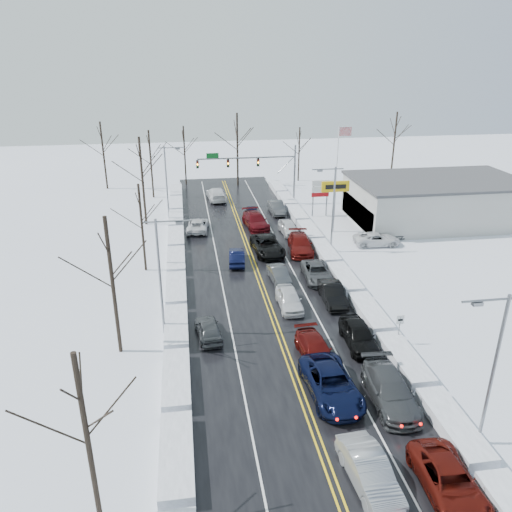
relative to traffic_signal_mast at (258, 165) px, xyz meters
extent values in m
plane|color=white|center=(-3.45, -27.99, -5.48)|extent=(160.00, 160.00, 0.00)
cube|color=black|center=(-3.45, -25.99, -5.47)|extent=(14.00, 84.00, 0.01)
cube|color=white|center=(-11.05, -25.99, -5.48)|extent=(1.74, 72.00, 0.80)
cube|color=white|center=(4.15, -25.99, -5.48)|extent=(1.74, 72.00, 0.80)
cylinder|color=slate|center=(5.05, 0.01, -1.48)|extent=(0.24, 0.24, 8.00)
cylinder|color=slate|center=(-1.45, 0.01, 1.02)|extent=(13.00, 0.18, 0.18)
cylinder|color=slate|center=(3.85, 0.01, -0.08)|extent=(2.33, 0.10, 2.33)
cube|color=#0C591E|center=(-5.95, 0.01, 1.42)|extent=(1.60, 0.08, 0.70)
cube|color=black|center=(0.05, 0.01, 0.37)|extent=(0.32, 0.25, 1.05)
sphere|color=#3F0705|center=(0.05, -0.15, 0.67)|extent=(0.20, 0.20, 0.20)
sphere|color=orange|center=(0.05, -0.15, 0.37)|extent=(0.22, 0.22, 0.22)
sphere|color=black|center=(0.05, -0.15, 0.07)|extent=(0.20, 0.20, 0.20)
cube|color=black|center=(-3.95, 0.01, 0.37)|extent=(0.32, 0.25, 1.05)
sphere|color=#3F0705|center=(-3.95, -0.15, 0.67)|extent=(0.20, 0.20, 0.20)
sphere|color=orange|center=(-3.95, -0.15, 0.37)|extent=(0.22, 0.22, 0.22)
sphere|color=black|center=(-3.95, -0.15, 0.07)|extent=(0.20, 0.20, 0.20)
cube|color=black|center=(-7.95, 0.01, 0.37)|extent=(0.32, 0.25, 1.05)
sphere|color=#3F0705|center=(-7.95, -0.15, 0.67)|extent=(0.20, 0.20, 0.20)
sphere|color=orange|center=(-7.95, -0.15, 0.37)|extent=(0.22, 0.22, 0.22)
sphere|color=black|center=(-7.95, -0.15, 0.07)|extent=(0.20, 0.20, 0.20)
cylinder|color=slate|center=(7.05, -11.99, -2.68)|extent=(0.20, 0.20, 5.60)
cube|color=#DEAC0B|center=(7.05, -11.99, -0.08)|extent=(3.20, 0.30, 1.20)
cube|color=black|center=(7.05, -12.16, -0.08)|extent=(2.40, 0.04, 0.50)
cylinder|color=slate|center=(6.15, -5.99, -3.48)|extent=(0.16, 0.16, 4.00)
cylinder|color=slate|center=(7.95, -5.99, -3.48)|extent=(0.16, 0.16, 4.00)
cube|color=white|center=(7.05, -5.99, -1.18)|extent=(2.20, 0.22, 0.70)
cube|color=white|center=(7.05, -5.99, -1.98)|extent=(2.20, 0.22, 0.70)
cube|color=#9F0C11|center=(7.05, -5.99, -2.68)|extent=(2.20, 0.22, 0.50)
cylinder|color=slate|center=(4.75, -35.99, -4.38)|extent=(0.08, 0.08, 2.20)
cube|color=white|center=(4.75, -35.99, -3.48)|extent=(0.55, 0.05, 0.70)
cube|color=black|center=(4.75, -36.03, -3.48)|extent=(0.35, 0.02, 0.15)
cylinder|color=silver|center=(11.55, 2.01, -0.48)|extent=(0.14, 0.14, 10.00)
cube|color=#AEADA9|center=(20.55, -9.99, -2.98)|extent=(20.00, 12.00, 5.00)
cube|color=#262628|center=(10.60, -9.99, -3.88)|extent=(0.10, 11.00, 2.80)
cube|color=#3F3F42|center=(20.55, -9.99, -0.33)|extent=(20.40, 12.40, 0.30)
cylinder|color=slate|center=(5.05, -45.99, -0.98)|extent=(0.18, 0.18, 9.00)
cylinder|color=slate|center=(4.25, -45.99, 3.32)|extent=(3.20, 0.12, 0.12)
cube|color=slate|center=(3.45, -45.99, 3.17)|extent=(0.50, 0.25, 0.18)
cylinder|color=slate|center=(5.05, -17.99, -0.98)|extent=(0.18, 0.18, 9.00)
cylinder|color=slate|center=(4.25, -17.99, 3.32)|extent=(3.20, 0.12, 0.12)
cube|color=slate|center=(3.45, -17.99, 3.17)|extent=(0.50, 0.25, 0.18)
cylinder|color=slate|center=(-11.95, -31.99, -0.98)|extent=(0.18, 0.18, 9.00)
cylinder|color=slate|center=(-11.15, -31.99, 3.32)|extent=(3.20, 0.12, 0.12)
cube|color=slate|center=(-10.35, -31.99, 3.17)|extent=(0.50, 0.25, 0.18)
cylinder|color=slate|center=(-11.95, -3.99, -0.98)|extent=(0.18, 0.18, 9.00)
cylinder|color=slate|center=(-11.15, -3.99, 3.32)|extent=(3.20, 0.12, 0.12)
cube|color=slate|center=(-10.35, -3.99, 3.17)|extent=(0.50, 0.25, 0.18)
cylinder|color=#2D231C|center=(-14.45, -47.99, -0.98)|extent=(0.24, 0.24, 9.00)
cylinder|color=#2D231C|center=(-14.95, -33.99, -0.48)|extent=(0.27, 0.27, 10.00)
cylinder|color=#2D231C|center=(-13.95, -19.99, -1.23)|extent=(0.23, 0.23, 8.50)
cylinder|color=#2D231C|center=(-14.65, -5.99, -0.23)|extent=(0.28, 0.28, 10.50)
cylinder|color=#2D231C|center=(-14.25, 6.01, -0.73)|extent=(0.25, 0.25, 9.50)
cylinder|color=#2D231C|center=(-21.45, 12.01, -0.48)|extent=(0.27, 0.27, 10.00)
cylinder|color=#2D231C|center=(-9.45, 13.01, -0.98)|extent=(0.24, 0.24, 9.00)
cylinder|color=#2D231C|center=(-1.45, 11.01, 0.02)|extent=(0.29, 0.29, 11.00)
cylinder|color=#2D231C|center=(8.55, 12.51, -1.23)|extent=(0.23, 0.23, 8.50)
cylinder|color=#2D231C|center=(24.55, 13.01, -0.23)|extent=(0.28, 0.28, 10.50)
imported|color=#94979B|center=(-1.78, -47.77, -5.48)|extent=(2.09, 5.02, 1.62)
imported|color=black|center=(-1.67, -40.87, -5.48)|extent=(3.06, 6.18, 1.68)
imported|color=#4F0C0A|center=(-1.61, -36.89, -5.48)|extent=(2.31, 5.04, 1.43)
imported|color=white|center=(-1.84, -29.39, -5.48)|extent=(1.84, 4.52, 1.54)
imported|color=#3C3F41|center=(-1.73, -24.32, -5.48)|extent=(1.75, 4.16, 1.34)
imported|color=black|center=(-1.62, -17.37, -5.48)|extent=(3.15, 6.24, 1.69)
imported|color=#4E0A0F|center=(-1.66, -9.19, -5.48)|extent=(2.97, 6.12, 1.72)
imported|color=black|center=(-1.55, -5.57, -5.48)|extent=(1.98, 4.08, 1.34)
imported|color=#51100A|center=(1.78, -48.83, -5.48)|extent=(2.62, 5.39, 1.48)
imported|color=#3A3C3F|center=(1.65, -42.00, -5.48)|extent=(2.70, 5.99, 1.70)
imported|color=black|center=(1.89, -35.66, -5.48)|extent=(2.12, 4.95, 1.67)
imported|color=black|center=(1.94, -29.01, -5.48)|extent=(1.83, 4.82, 1.57)
imported|color=#46494C|center=(1.81, -24.47, -5.48)|extent=(2.63, 5.29, 1.44)
imported|color=#550D0B|center=(1.87, -17.52, -5.48)|extent=(3.00, 6.01, 1.68)
imported|color=silver|center=(1.79, -11.98, -5.48)|extent=(2.03, 4.49, 1.50)
imported|color=#3C3F41|center=(1.85, -4.10, -5.48)|extent=(1.80, 4.76, 1.55)
imported|color=black|center=(-5.06, -19.61, -5.48)|extent=(1.94, 4.45, 1.42)
imported|color=silver|center=(-8.52, -9.39, -5.48)|extent=(2.91, 5.36, 1.43)
imported|color=white|center=(-5.39, 3.32, -5.48)|extent=(2.82, 6.06, 1.71)
imported|color=#3D4042|center=(-8.69, -33.06, -5.48)|extent=(2.13, 4.32, 1.41)
imported|color=white|center=(10.49, -16.93, -5.48)|extent=(5.18, 2.64, 1.40)
imported|color=#434648|center=(13.70, -13.46, -5.48)|extent=(2.75, 5.50, 1.53)
imported|color=black|center=(11.57, -5.80, -5.48)|extent=(1.93, 4.11, 1.36)
camera|label=1|loc=(-9.91, -65.01, 14.23)|focal=35.00mm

